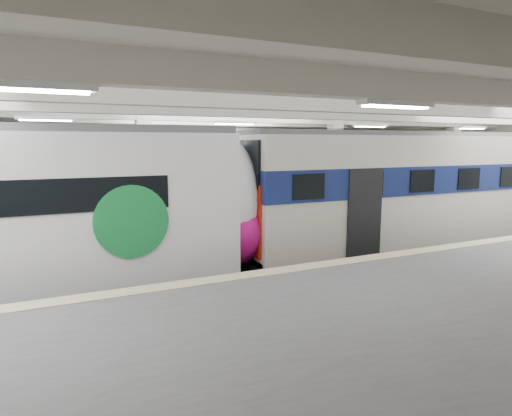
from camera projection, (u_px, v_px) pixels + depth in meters
name	position (u px, v px, depth m)	size (l,w,h in m)	color
station_hall	(285.00, 178.00, 11.98)	(36.00, 24.00, 5.75)	black
modern_emu	(26.00, 219.00, 10.95)	(14.66, 3.03, 4.69)	white
older_rer	(411.00, 190.00, 16.33)	(14.13, 3.12, 4.63)	beige
far_train	(105.00, 188.00, 16.88)	(15.30, 3.49, 4.81)	white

